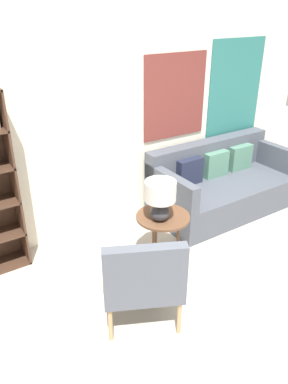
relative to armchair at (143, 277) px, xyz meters
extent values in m
plane|color=#B2A899|center=(0.48, -0.37, -0.50)|extent=(14.00, 14.00, 0.00)
cube|color=silver|center=(0.48, 1.66, 0.85)|extent=(6.40, 0.06, 2.70)
cube|color=brown|center=(1.51, 1.62, 0.97)|extent=(0.90, 0.02, 1.01)
cube|color=#286B66|center=(2.53, 1.62, 0.90)|extent=(0.92, 0.02, 1.39)
cube|color=#422B1E|center=(-0.56, 1.48, 0.41)|extent=(0.02, 0.30, 1.83)
cylinder|color=tan|center=(0.42, 0.22, -0.33)|extent=(0.04, 0.04, 0.34)
cylinder|color=tan|center=(-0.09, 0.46, -0.33)|extent=(0.04, 0.04, 0.34)
cylinder|color=tan|center=(0.19, -0.25, -0.33)|extent=(0.04, 0.04, 0.34)
cylinder|color=tan|center=(-0.32, -0.01, -0.33)|extent=(0.04, 0.04, 0.34)
cube|color=#4C515B|center=(0.05, 0.11, -0.12)|extent=(0.84, 0.83, 0.08)
cube|color=#4C515B|center=(-0.06, -0.12, 0.15)|extent=(0.62, 0.37, 0.47)
cube|color=tan|center=(0.32, -0.03, 0.02)|extent=(0.28, 0.51, 0.04)
cube|color=tan|center=(-0.22, 0.24, 0.02)|extent=(0.28, 0.51, 0.04)
cube|color=#474C56|center=(2.01, 1.12, -0.30)|extent=(1.94, 0.93, 0.40)
cube|color=#474C56|center=(2.01, 1.48, 0.13)|extent=(1.94, 0.20, 0.46)
cube|color=#474C56|center=(1.10, 1.12, 0.06)|extent=(0.12, 0.93, 0.32)
cube|color=#474C56|center=(2.92, 1.12, 0.06)|extent=(0.12, 0.93, 0.32)
cube|color=#1E2338|center=(1.56, 1.33, 0.07)|extent=(0.36, 0.12, 0.34)
cube|color=#4C7A66|center=(2.01, 1.33, 0.07)|extent=(0.36, 0.12, 0.34)
cube|color=#4C7A66|center=(2.46, 1.33, 0.07)|extent=(0.36, 0.12, 0.34)
cylinder|color=brown|center=(0.64, 0.62, 0.05)|extent=(0.55, 0.55, 0.02)
cylinder|color=brown|center=(0.64, 0.78, -0.23)|extent=(0.03, 0.03, 0.54)
cylinder|color=brown|center=(0.50, 0.53, -0.23)|extent=(0.03, 0.03, 0.54)
cylinder|color=brown|center=(0.78, 0.53, -0.23)|extent=(0.03, 0.03, 0.54)
ellipsoid|color=#2D2D33|center=(0.57, 0.57, 0.15)|extent=(0.20, 0.20, 0.16)
cylinder|color=tan|center=(0.57, 0.57, 0.26)|extent=(0.02, 0.02, 0.06)
cylinder|color=beige|center=(0.57, 0.57, 0.38)|extent=(0.31, 0.31, 0.20)
camera|label=1|loc=(-1.30, -2.01, 1.97)|focal=35.00mm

